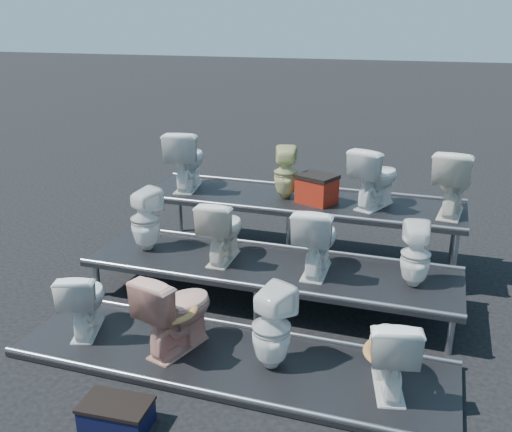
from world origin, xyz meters
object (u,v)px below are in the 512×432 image
(toilet_2, at_px, (272,328))
(red_crate, at_px, (317,191))
(toilet_0, at_px, (84,300))
(toilet_6, at_px, (317,239))
(toilet_7, at_px, (416,255))
(toilet_3, at_px, (390,350))
(toilet_4, at_px, (145,219))
(toilet_1, at_px, (177,310))
(toilet_11, at_px, (453,182))
(toilet_8, at_px, (186,159))
(toilet_9, at_px, (286,173))
(step_stool, at_px, (117,416))
(toilet_5, at_px, (222,229))
(toilet_10, at_px, (376,177))

(toilet_2, distance_m, red_crate, 2.58)
(toilet_0, bearing_deg, toilet_6, -167.41)
(red_crate, bearing_deg, toilet_7, -20.56)
(toilet_3, xyz_separation_m, red_crate, (-1.22, 2.52, 0.59))
(toilet_4, xyz_separation_m, toilet_6, (2.09, 0.00, 0.01))
(toilet_1, xyz_separation_m, toilet_11, (2.42, 2.60, 0.79))
(toilet_4, bearing_deg, toilet_6, -156.40)
(toilet_2, bearing_deg, toilet_11, -96.01)
(toilet_8, distance_m, toilet_9, 1.42)
(toilet_3, xyz_separation_m, step_stool, (-2.01, -1.12, -0.34))
(toilet_4, relative_size, toilet_8, 0.92)
(toilet_8, xyz_separation_m, toilet_11, (3.49, 0.00, -0.01))
(toilet_6, distance_m, toilet_7, 1.05)
(toilet_6, xyz_separation_m, toilet_11, (1.35, 1.30, 0.42))
(toilet_1, distance_m, toilet_2, 0.95)
(toilet_11, bearing_deg, toilet_7, 82.82)
(red_crate, bearing_deg, toilet_11, 24.98)
(toilet_7, distance_m, toilet_11, 1.41)
(toilet_4, height_order, toilet_5, toilet_4)
(toilet_1, bearing_deg, toilet_4, -35.41)
(step_stool, bearing_deg, toilet_3, 25.33)
(toilet_5, distance_m, toilet_6, 1.10)
(toilet_5, xyz_separation_m, toilet_10, (1.54, 1.30, 0.41))
(toilet_2, height_order, toilet_7, toilet_7)
(toilet_10, bearing_deg, toilet_2, 100.73)
(toilet_1, distance_m, toilet_6, 1.72)
(toilet_0, relative_size, toilet_2, 0.88)
(toilet_7, distance_m, toilet_8, 3.47)
(toilet_2, xyz_separation_m, red_crate, (-0.16, 2.52, 0.56))
(toilet_2, distance_m, toilet_10, 2.77)
(toilet_3, bearing_deg, toilet_9, -70.26)
(toilet_11, bearing_deg, toilet_0, 43.15)
(toilet_3, relative_size, toilet_8, 0.90)
(toilet_0, distance_m, toilet_6, 2.51)
(toilet_8, xyz_separation_m, red_crate, (1.86, -0.08, -0.25))
(toilet_3, bearing_deg, toilet_6, -66.78)
(toilet_8, height_order, red_crate, toilet_8)
(toilet_0, xyz_separation_m, toilet_2, (1.99, 0.00, 0.05))
(toilet_0, distance_m, toilet_11, 4.40)
(toilet_7, bearing_deg, toilet_6, -7.98)
(toilet_2, distance_m, toilet_3, 1.06)
(toilet_11, bearing_deg, toilet_1, 53.27)
(toilet_8, bearing_deg, toilet_6, 138.39)
(toilet_7, bearing_deg, toilet_1, 23.69)
(toilet_3, height_order, toilet_11, toilet_11)
(step_stool, bearing_deg, toilet_11, 53.17)
(toilet_9, bearing_deg, red_crate, 156.12)
(toilet_0, height_order, toilet_2, toilet_2)
(toilet_1, xyz_separation_m, step_stool, (-0.01, -1.12, -0.38))
(toilet_0, xyz_separation_m, toilet_1, (1.04, 0.00, 0.06))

